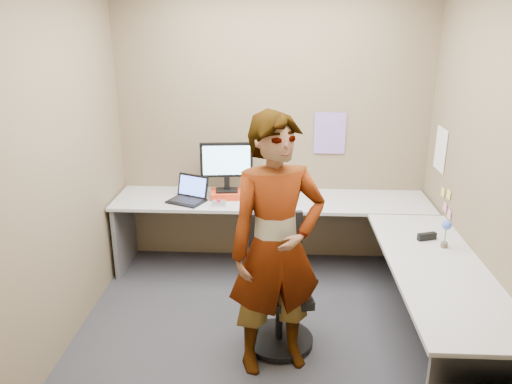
# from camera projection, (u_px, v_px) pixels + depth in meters

# --- Properties ---
(ground) EXTENTS (3.00, 3.00, 0.00)m
(ground) POSITION_uv_depth(u_px,v_px,m) (268.00, 325.00, 4.02)
(ground) COLOR #26262B
(ground) RESTS_ON ground
(wall_back) EXTENTS (3.00, 0.00, 3.00)m
(wall_back) POSITION_uv_depth(u_px,v_px,m) (273.00, 127.00, 4.81)
(wall_back) COLOR brown
(wall_back) RESTS_ON ground
(wall_right) EXTENTS (0.00, 2.70, 2.70)m
(wall_right) POSITION_uv_depth(u_px,v_px,m) (482.00, 167.00, 3.51)
(wall_right) COLOR brown
(wall_right) RESTS_ON ground
(wall_left) EXTENTS (0.00, 2.70, 2.70)m
(wall_left) POSITION_uv_depth(u_px,v_px,m) (65.00, 161.00, 3.65)
(wall_left) COLOR brown
(wall_left) RESTS_ON ground
(desk) EXTENTS (2.98, 2.58, 0.73)m
(desk) POSITION_uv_depth(u_px,v_px,m) (322.00, 240.00, 4.17)
(desk) COLOR #B2B2B2
(desk) RESTS_ON ground
(paper_ream) EXTENTS (0.33, 0.26, 0.06)m
(paper_ream) POSITION_uv_depth(u_px,v_px,m) (227.00, 194.00, 4.74)
(paper_ream) COLOR red
(paper_ream) RESTS_ON desk
(monitor) EXTENTS (0.49, 0.16, 0.47)m
(monitor) POSITION_uv_depth(u_px,v_px,m) (227.00, 163.00, 4.66)
(monitor) COLOR black
(monitor) RESTS_ON paper_ream
(laptop) EXTENTS (0.40, 0.38, 0.23)m
(laptop) POSITION_uv_depth(u_px,v_px,m) (189.00, 195.00, 4.65)
(laptop) COLOR black
(laptop) RESTS_ON desk
(trackball_mouse) EXTENTS (0.12, 0.08, 0.07)m
(trackball_mouse) POSITION_uv_depth(u_px,v_px,m) (219.00, 203.00, 4.53)
(trackball_mouse) COLOR #B7B7BC
(trackball_mouse) RESTS_ON desk
(origami) EXTENTS (0.10, 0.10, 0.06)m
(origami) POSITION_uv_depth(u_px,v_px,m) (261.00, 204.00, 4.48)
(origami) COLOR white
(origami) RESTS_ON desk
(stapler) EXTENTS (0.16, 0.08, 0.05)m
(stapler) POSITION_uv_depth(u_px,v_px,m) (427.00, 236.00, 3.83)
(stapler) COLOR black
(stapler) RESTS_ON desk
(flower) EXTENTS (0.07, 0.07, 0.22)m
(flower) POSITION_uv_depth(u_px,v_px,m) (446.00, 230.00, 3.66)
(flower) COLOR brown
(flower) RESTS_ON desk
(calendar_purple) EXTENTS (0.30, 0.01, 0.40)m
(calendar_purple) POSITION_uv_depth(u_px,v_px,m) (330.00, 133.00, 4.79)
(calendar_purple) COLOR #846BB7
(calendar_purple) RESTS_ON wall_back
(calendar_white) EXTENTS (0.01, 0.28, 0.38)m
(calendar_white) POSITION_uv_depth(u_px,v_px,m) (441.00, 149.00, 4.39)
(calendar_white) COLOR white
(calendar_white) RESTS_ON wall_right
(sticky_note_a) EXTENTS (0.01, 0.07, 0.07)m
(sticky_note_a) POSITION_uv_depth(u_px,v_px,m) (449.00, 195.00, 4.16)
(sticky_note_a) COLOR #F2E059
(sticky_note_a) RESTS_ON wall_right
(sticky_note_b) EXTENTS (0.01, 0.07, 0.07)m
(sticky_note_b) POSITION_uv_depth(u_px,v_px,m) (445.00, 207.00, 4.25)
(sticky_note_b) COLOR pink
(sticky_note_b) RESTS_ON wall_right
(sticky_note_c) EXTENTS (0.01, 0.07, 0.07)m
(sticky_note_c) POSITION_uv_depth(u_px,v_px,m) (449.00, 214.00, 4.14)
(sticky_note_c) COLOR pink
(sticky_note_c) RESTS_ON wall_right
(sticky_note_d) EXTENTS (0.01, 0.07, 0.07)m
(sticky_note_d) POSITION_uv_depth(u_px,v_px,m) (443.00, 192.00, 4.31)
(sticky_note_d) COLOR #F2E059
(sticky_note_d) RESTS_ON wall_right
(office_chair) EXTENTS (0.54, 0.52, 0.97)m
(office_chair) POSITION_uv_depth(u_px,v_px,m) (278.00, 294.00, 3.72)
(office_chair) COLOR black
(office_chair) RESTS_ON ground
(person) EXTENTS (0.77, 0.63, 1.81)m
(person) POSITION_uv_depth(u_px,v_px,m) (277.00, 247.00, 3.30)
(person) COLOR #999399
(person) RESTS_ON ground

